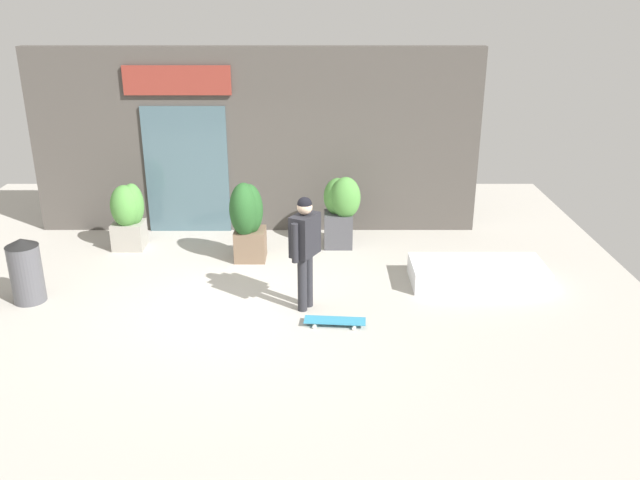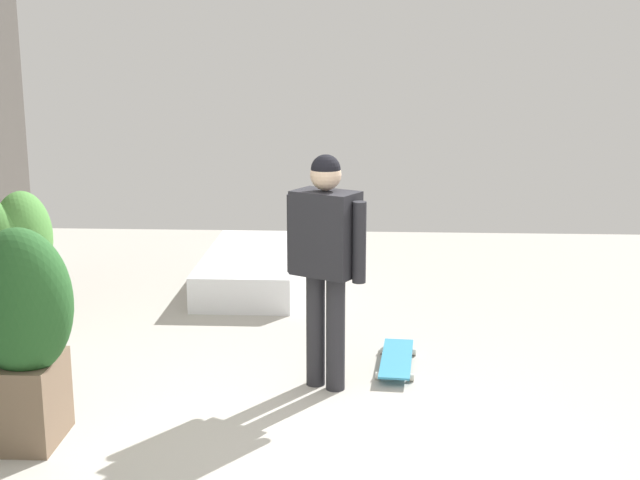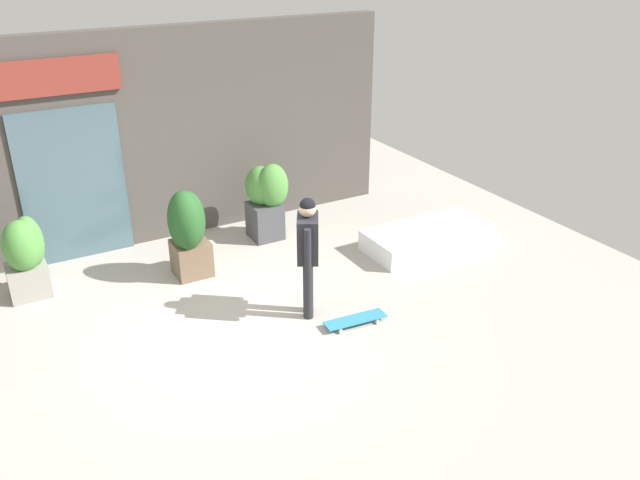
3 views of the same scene
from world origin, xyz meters
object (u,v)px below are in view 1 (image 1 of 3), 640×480
(skateboard, at_px, (335,321))
(trash_bin, at_px, (26,270))
(skateboarder, at_px, (305,242))
(planter_box_right, at_px, (248,217))
(planter_box_mid, at_px, (129,213))
(planter_box_left, at_px, (341,207))

(skateboard, relative_size, trash_bin, 0.87)
(skateboarder, bearing_deg, planter_box_right, 148.00)
(skateboard, distance_m, planter_box_right, 2.71)
(planter_box_mid, bearing_deg, skateboard, -39.02)
(skateboard, height_order, planter_box_left, planter_box_left)
(skateboarder, xyz_separation_m, planter_box_left, (0.55, 2.40, -0.29))
(skateboard, distance_m, planter_box_mid, 4.45)
(skateboarder, relative_size, planter_box_mid, 1.43)
(skateboard, height_order, planter_box_right, planter_box_right)
(planter_box_right, bearing_deg, skateboard, -58.77)
(skateboarder, xyz_separation_m, planter_box_mid, (-3.03, 2.27, -0.36))
(planter_box_left, bearing_deg, planter_box_right, -156.62)
(planter_box_right, bearing_deg, planter_box_left, 23.38)
(planter_box_left, distance_m, planter_box_right, 1.65)
(skateboarder, distance_m, planter_box_mid, 3.80)
(planter_box_left, height_order, planter_box_right, planter_box_right)
(skateboard, relative_size, planter_box_left, 0.67)
(skateboard, xyz_separation_m, planter_box_right, (-1.36, 2.25, 0.67))
(skateboarder, relative_size, planter_box_left, 1.30)
(planter_box_right, bearing_deg, skateboarder, -61.08)
(skateboard, height_order, planter_box_mid, planter_box_mid)
(planter_box_left, distance_m, trash_bin, 4.99)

